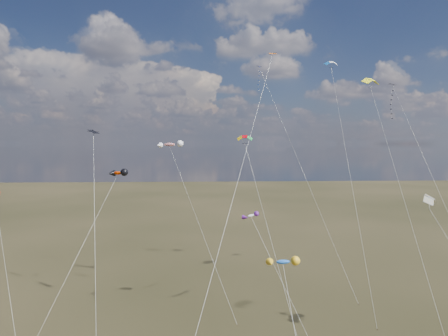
{
  "coord_description": "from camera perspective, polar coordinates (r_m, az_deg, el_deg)",
  "views": [
    {
      "loc": [
        -2.56,
        -33.07,
        22.09
      ],
      "look_at": [
        0.0,
        18.0,
        19.0
      ],
      "focal_mm": 32.0,
      "sensor_mm": 36.0,
      "label": 1
    }
  ],
  "objects": [
    {
      "name": "novelty_blue_yellow",
      "position": [
        35.97,
        8.45,
        -13.21
      ],
      "size": [
        2.47,
        9.82,
        12.3
      ],
      "color": "blue",
      "rests_on": "ground"
    },
    {
      "name": "novelty_redwhite_stripe",
      "position": [
        60.92,
        -7.78,
        3.28
      ],
      "size": [
        11.26,
        14.88,
        22.59
      ],
      "color": "red",
      "rests_on": "ground"
    },
    {
      "name": "diamond_orange_center",
      "position": [
        34.4,
        3.06,
        2.12
      ],
      "size": [
        11.93,
        25.8,
        31.79
      ],
      "color": "orange",
      "rests_on": "ground"
    },
    {
      "name": "diamond_black_high",
      "position": [
        67.78,
        23.47,
        7.31
      ],
      "size": [
        1.66,
        26.53,
        31.72
      ],
      "color": "black",
      "rests_on": "ground"
    },
    {
      "name": "parafoil_striped",
      "position": [
        47.37,
        27.35,
        -3.75
      ],
      "size": [
        5.36,
        14.7,
        17.21
      ],
      "color": "yellow",
      "rests_on": "ground"
    },
    {
      "name": "parafoil_blue_white",
      "position": [
        68.48,
        15.11,
        14.17
      ],
      "size": [
        2.02,
        19.7,
        35.82
      ],
      "color": "blue",
      "rests_on": "ground"
    },
    {
      "name": "novelty_orange_black",
      "position": [
        54.74,
        -15.0,
        -0.77
      ],
      "size": [
        7.97,
        16.3,
        18.83
      ],
      "color": "#F23700",
      "rests_on": "ground"
    },
    {
      "name": "diamond_navy_tall",
      "position": [
        72.04,
        6.0,
        10.58
      ],
      "size": [
        11.81,
        20.39,
        36.19
      ],
      "color": "#0E1350",
      "rests_on": "ground"
    },
    {
      "name": "diamond_black_mid",
      "position": [
        39.31,
        -18.04,
        -4.03
      ],
      "size": [
        4.73,
        16.25,
        23.56
      ],
      "color": "black",
      "rests_on": "ground"
    },
    {
      "name": "parafoil_yellow",
      "position": [
        63.11,
        20.28,
        11.68
      ],
      "size": [
        3.45,
        18.69,
        32.18
      ],
      "color": "#FCF61E",
      "rests_on": "ground"
    },
    {
      "name": "novelty_white_purple",
      "position": [
        52.36,
        3.93,
        -6.86
      ],
      "size": [
        6.98,
        8.82,
        13.18
      ],
      "color": "silver",
      "rests_on": "ground"
    },
    {
      "name": "parafoil_tricolor",
      "position": [
        48.86,
        3.05,
        4.26
      ],
      "size": [
        5.85,
        13.26,
        23.46
      ],
      "color": "yellow",
      "rests_on": "ground"
    }
  ]
}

